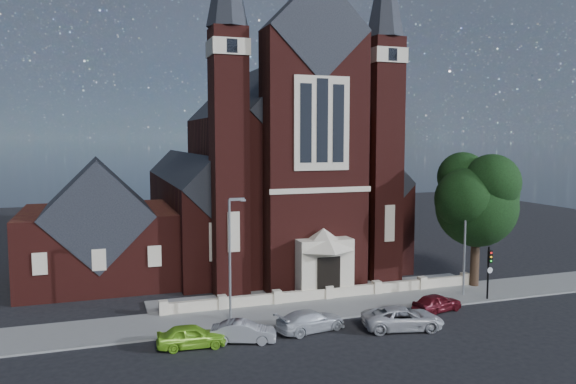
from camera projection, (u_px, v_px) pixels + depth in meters
The scene contains 15 objects.
ground at pixel (291, 273), 49.54m from camera, with size 120.00×120.00×0.00m, color black.
pavement_strip at pixel (339, 307), 39.66m from camera, with size 60.00×5.00×0.12m, color slate.
forecourt_paving at pixel (318, 292), 43.42m from camera, with size 26.00×3.00×0.14m, color slate.
forecourt_wall at pixel (328, 299), 41.54m from camera, with size 24.00×0.40×0.90m, color beige.
church at pixel (265, 175), 56.23m from camera, with size 20.01×34.90×29.20m.
parish_hall at pixel (98, 233), 46.81m from camera, with size 12.00×12.20×10.24m.
street_tree at pixel (480, 201), 44.19m from camera, with size 6.40×6.60×10.70m.
street_lamp_left at pixel (231, 252), 36.19m from camera, with size 1.16×0.22×8.09m.
street_lamp_right at pixel (466, 236), 42.00m from camera, with size 1.16×0.22×8.09m.
traffic_signal at pixel (489, 266), 41.01m from camera, with size 0.28×0.42×4.00m.
car_lime_van at pixel (191, 336), 31.97m from camera, with size 1.58×3.93×1.34m, color #81C727.
car_silver_a at pixel (244, 332), 32.80m from camera, with size 1.33×3.81×1.26m, color gray.
car_silver_b at pixel (311, 321), 34.70m from camera, with size 1.84×4.53×1.31m, color #B7BABF.
car_white_suv at pixel (403, 318), 35.02m from camera, with size 2.34×5.07×1.41m, color silver.
car_dark_red at pixel (437, 303), 38.55m from camera, with size 1.50×3.72×1.27m, color #590F17.
Camera 1 is at (-16.00, -30.91, 11.93)m, focal length 35.00 mm.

